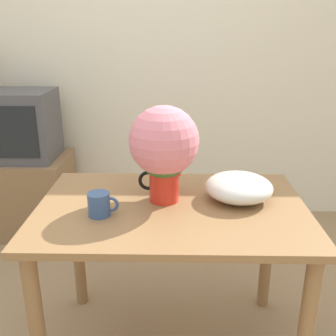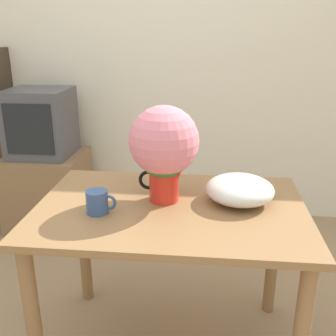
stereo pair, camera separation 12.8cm
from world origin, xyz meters
TOP-DOWN VIEW (x-y plane):
  - wall_back at (0.00, 1.75)m, footprint 8.00×0.05m
  - table at (0.22, 0.23)m, footprint 1.12×0.76m
  - flower_vase at (0.19, 0.28)m, footprint 0.29×0.29m
  - coffee_mug at (-0.06, 0.13)m, footprint 0.12×0.09m
  - white_bowl at (0.51, 0.30)m, footprint 0.29×0.29m
  - tv_stand at (-0.83, 1.39)m, footprint 0.56×0.49m
  - tv_set at (-0.83, 1.39)m, footprint 0.42×0.41m

SIDE VIEW (x-z plane):
  - tv_stand at x=-0.83m, z-range 0.00..0.57m
  - table at x=0.22m, z-range 0.25..1.00m
  - coffee_mug at x=-0.06m, z-range 0.75..0.84m
  - white_bowl at x=0.51m, z-range 0.75..0.86m
  - tv_set at x=-0.83m, z-range 0.57..1.05m
  - flower_vase at x=0.19m, z-range 0.78..1.19m
  - wall_back at x=0.00m, z-range 0.00..2.60m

